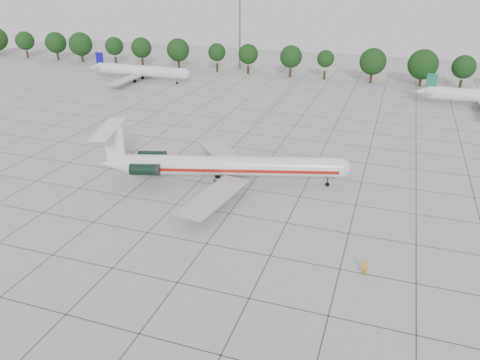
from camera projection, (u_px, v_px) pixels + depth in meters
The scene contains 7 objects.
ground at pixel (229, 213), 63.32m from camera, with size 260.00×260.00×0.00m, color #A7A8A1.
apron_joints at pixel (261, 171), 76.20m from camera, with size 170.00×170.00×0.02m, color #383838.
main_airliner at pixel (220, 165), 70.43m from camera, with size 37.33×28.66×8.91m.
ground_crew at pixel (364, 268), 50.40m from camera, with size 0.68×0.45×1.87m, color orange.
bg_airliner_b at pixel (140, 71), 133.77m from camera, with size 28.24×27.20×7.40m.
tree_line at pixel (291, 57), 137.22m from camera, with size 249.86×8.44×10.22m.
floodlight_mast at pixel (240, 22), 145.13m from camera, with size 1.60×1.60×25.45m.
Camera 1 is at (19.37, -52.09, 30.72)m, focal length 35.00 mm.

